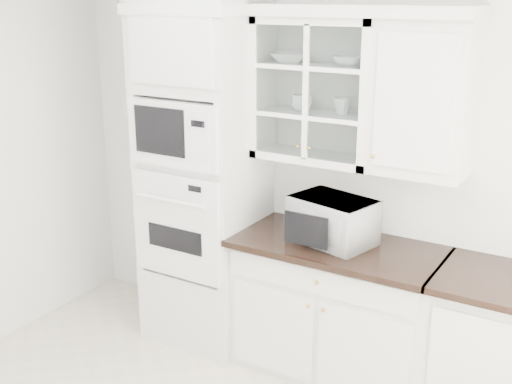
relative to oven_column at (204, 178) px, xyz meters
The scene contains 12 objects.
room_shell 1.37m from the oven_column, 52.79° to the right, with size 4.00×3.50×2.70m.
oven_column is the anchor object (origin of this frame).
base_cabinet_run 1.27m from the oven_column, ahead, with size 1.32×0.67×0.92m.
extra_base_cabinet 2.16m from the oven_column, ahead, with size 0.72×0.67×0.92m.
upper_cabinet_glass 1.03m from the oven_column, 12.10° to the left, with size 0.80×0.33×0.90m.
upper_cabinet_solid 1.60m from the oven_column, ahead, with size 0.55×0.33×0.90m, color silver.
crown_molding 1.33m from the oven_column, 11.90° to the left, with size 2.14×0.38×0.07m, color white.
countertop_microwave 1.00m from the oven_column, ahead, with size 0.50×0.42×0.29m, color white.
bowl_a 1.04m from the oven_column, 15.06° to the left, with size 0.25×0.25×0.06m, color white.
bowl_b 1.30m from the oven_column, 10.68° to the left, with size 0.19×0.19×0.06m, color white.
cup_a 0.89m from the oven_column, 13.48° to the left, with size 0.13×0.13×0.11m, color white.
cup_b 1.12m from the oven_column, 10.86° to the left, with size 0.11×0.11×0.10m, color white.
Camera 1 is at (1.79, -2.07, 2.43)m, focal length 45.00 mm.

